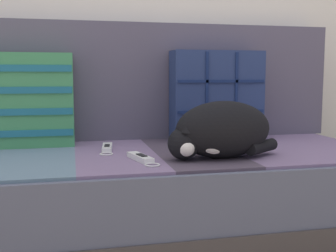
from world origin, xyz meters
The scene contains 7 objects.
couch centered at (0.00, 0.13, 0.18)m, with size 1.85×0.83×0.37m.
sofa_backrest centered at (0.00, 0.48, 0.63)m, with size 1.81×0.14×0.51m.
throw_pillow_quilted centered at (0.33, 0.33, 0.57)m, with size 0.40×0.14×0.39m.
throw_pillow_striped centered at (-0.49, 0.33, 0.56)m, with size 0.41×0.14×0.37m.
sleeping_cat centered at (0.20, -0.07, 0.46)m, with size 0.42×0.23×0.20m.
game_remote_near centered at (-0.07, -0.06, 0.38)m, with size 0.09×0.20×0.02m.
game_remote_far centered at (-0.17, 0.16, 0.38)m, with size 0.06×0.20×0.02m.
Camera 1 is at (-0.30, -1.43, 0.65)m, focal length 45.00 mm.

